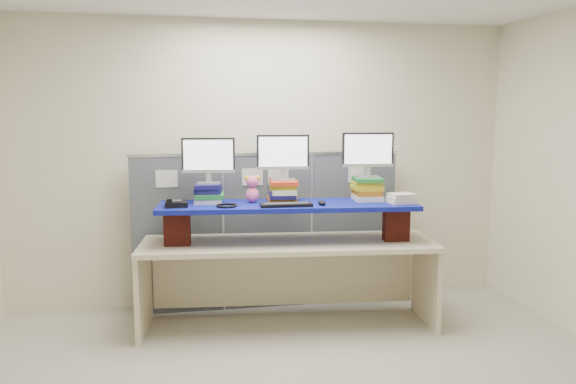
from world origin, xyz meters
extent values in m
cube|color=beige|center=(0.00, 0.00, 1.40)|extent=(5.00, 4.00, 2.80)
cube|color=#454A52|center=(-0.87, 1.78, 0.75)|extent=(0.85, 0.05, 1.50)
cube|color=#454A52|center=(0.00, 1.78, 0.75)|extent=(0.85, 0.05, 1.50)
cube|color=#454A52|center=(0.87, 1.78, 0.75)|extent=(0.85, 0.05, 1.50)
cube|color=#B8BABF|center=(0.00, 1.78, 1.51)|extent=(2.60, 0.06, 0.03)
cube|color=silver|center=(-0.95, 1.75, 1.30)|extent=(0.20, 0.00, 0.16)
cube|color=silver|center=(-0.15, 1.75, 1.30)|extent=(0.20, 0.00, 0.16)
cube|color=silver|center=(0.10, 1.75, 1.30)|extent=(0.20, 0.00, 0.16)
cube|color=silver|center=(0.90, 1.75, 1.30)|extent=(0.20, 0.00, 0.16)
cube|color=beige|center=(0.09, 1.21, 0.76)|extent=(2.63, 1.00, 0.04)
cube|color=beige|center=(-1.17, 1.34, 0.37)|extent=(0.11, 0.70, 0.74)
cube|color=beige|center=(1.35, 1.09, 0.37)|extent=(0.11, 0.70, 0.74)
cube|color=maroon|center=(-0.86, 1.26, 0.93)|extent=(0.23, 0.14, 0.30)
cube|color=maroon|center=(1.04, 1.07, 0.93)|extent=(0.23, 0.14, 0.30)
cube|color=navy|center=(0.09, 1.21, 1.10)|extent=(2.28, 0.78, 0.04)
cube|color=beige|center=(-0.59, 1.40, 1.14)|extent=(0.26, 0.29, 0.04)
cube|color=#1E702B|center=(-0.57, 1.39, 1.18)|extent=(0.27, 0.29, 0.04)
cube|color=#14114C|center=(-0.58, 1.41, 1.23)|extent=(0.26, 0.29, 0.05)
cube|color=#14114C|center=(-0.59, 1.41, 1.27)|extent=(0.24, 0.28, 0.04)
cube|color=#AF6410|center=(0.06, 1.35, 1.14)|extent=(0.26, 0.29, 0.04)
cube|color=#14114C|center=(0.06, 1.33, 1.18)|extent=(0.26, 0.31, 0.03)
cube|color=beige|center=(0.08, 1.33, 1.22)|extent=(0.25, 0.32, 0.04)
cube|color=gold|center=(0.07, 1.33, 1.26)|extent=(0.27, 0.29, 0.04)
cube|color=red|center=(0.07, 1.33, 1.29)|extent=(0.27, 0.32, 0.03)
cube|color=beige|center=(0.83, 1.26, 1.15)|extent=(0.26, 0.29, 0.05)
cube|color=#AF6410|center=(0.83, 1.26, 1.20)|extent=(0.24, 0.29, 0.05)
cube|color=gold|center=(0.82, 1.26, 1.24)|extent=(0.26, 0.27, 0.04)
cube|color=gold|center=(0.83, 1.27, 1.28)|extent=(0.28, 0.31, 0.04)
cube|color=#1E702B|center=(0.83, 1.25, 1.31)|extent=(0.28, 0.30, 0.03)
cube|color=#AAAAAF|center=(-0.58, 1.40, 1.30)|extent=(0.22, 0.15, 0.01)
cube|color=#AAAAAF|center=(-0.58, 1.40, 1.34)|extent=(0.05, 0.04, 0.08)
cube|color=black|center=(-0.58, 1.40, 1.54)|extent=(0.46, 0.08, 0.31)
cube|color=white|center=(-0.58, 1.38, 1.54)|extent=(0.42, 0.05, 0.27)
cube|color=#AAAAAF|center=(0.07, 1.34, 1.32)|extent=(0.22, 0.15, 0.01)
cube|color=#AAAAAF|center=(0.07, 1.34, 1.37)|extent=(0.05, 0.04, 0.08)
cube|color=black|center=(0.07, 1.34, 1.56)|extent=(0.46, 0.08, 0.31)
cube|color=white|center=(0.07, 1.32, 1.56)|extent=(0.42, 0.05, 0.27)
cube|color=#AAAAAF|center=(0.83, 1.26, 1.34)|extent=(0.22, 0.15, 0.01)
cube|color=#AAAAAF|center=(0.83, 1.26, 1.39)|extent=(0.05, 0.04, 0.08)
cube|color=black|center=(0.83, 1.26, 1.58)|extent=(0.46, 0.08, 0.31)
cube|color=white|center=(0.83, 1.24, 1.58)|extent=(0.42, 0.05, 0.27)
cube|color=black|center=(0.05, 1.07, 1.14)|extent=(0.44, 0.16, 0.02)
cube|color=#29292B|center=(0.05, 1.07, 1.15)|extent=(0.38, 0.11, 0.00)
ellipsoid|color=black|center=(0.36, 1.08, 1.14)|extent=(0.09, 0.13, 0.04)
cube|color=black|center=(-0.86, 1.22, 1.15)|extent=(0.19, 0.17, 0.05)
cube|color=#29292B|center=(-0.86, 1.22, 1.17)|extent=(0.10, 0.10, 0.01)
cube|color=black|center=(-0.92, 1.22, 1.19)|extent=(0.05, 0.17, 0.03)
torus|color=black|center=(-0.45, 1.14, 1.13)|extent=(0.19, 0.19, 0.02)
ellipsoid|color=pink|center=(-0.20, 1.33, 1.19)|extent=(0.12, 0.11, 0.13)
sphere|color=pink|center=(-0.20, 1.33, 1.31)|extent=(0.11, 0.11, 0.11)
sphere|color=yellow|center=(-0.25, 1.33, 1.34)|extent=(0.05, 0.05, 0.05)
sphere|color=yellow|center=(-0.16, 1.33, 1.34)|extent=(0.05, 0.05, 0.05)
cube|color=beige|center=(1.08, 1.05, 1.14)|extent=(0.25, 0.21, 0.03)
cube|color=beige|center=(1.08, 1.05, 1.17)|extent=(0.24, 0.20, 0.03)
cube|color=beige|center=(1.08, 1.05, 1.19)|extent=(0.23, 0.19, 0.03)
camera|label=1|loc=(-0.81, -3.53, 1.91)|focal=35.00mm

